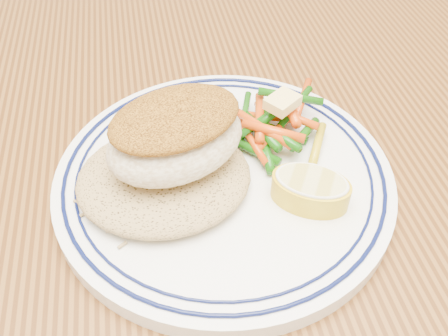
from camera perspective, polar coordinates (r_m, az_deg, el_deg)
dining_table at (r=0.48m, az=-4.48°, el=-9.58°), size 1.50×0.90×0.75m
plate at (r=0.39m, az=0.00°, el=-1.08°), size 0.26×0.26×0.02m
rice_pilaf at (r=0.37m, az=-6.92°, el=-0.78°), size 0.13×0.12×0.02m
fish_fillet at (r=0.35m, az=-5.56°, el=3.76°), size 0.12×0.11×0.05m
vegetable_pile at (r=0.41m, az=5.94°, el=5.01°), size 0.09×0.10×0.03m
butter_pat at (r=0.40m, az=6.71°, el=7.49°), size 0.03×0.03×0.01m
lemon_wedge at (r=0.37m, az=9.86°, el=-2.34°), size 0.07×0.07×0.02m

